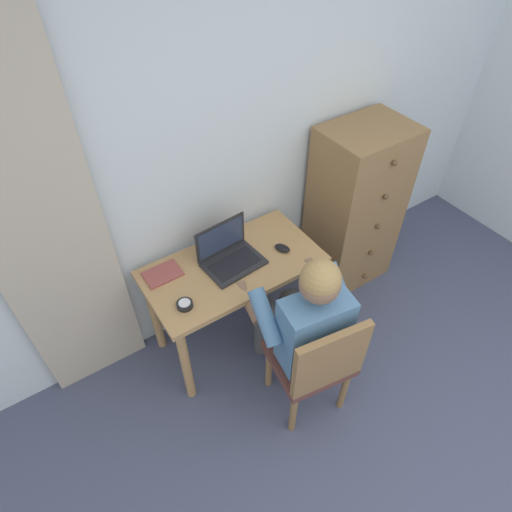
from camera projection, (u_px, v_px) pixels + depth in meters
wall_back at (247, 143)px, 2.54m from camera, size 4.80×0.05×2.50m
curtain_panel at (50, 247)px, 2.13m from camera, size 0.58×0.03×2.19m
desk at (233, 279)px, 2.66m from camera, size 1.06×0.56×0.72m
dresser at (355, 209)px, 3.09m from camera, size 0.58×0.47×1.26m
chair at (316, 362)px, 2.37m from camera, size 0.48×0.46×0.87m
person_seated at (302, 318)px, 2.36m from camera, size 0.59×0.62×1.19m
laptop at (229, 254)px, 2.56m from camera, size 0.36×0.28×0.24m
computer_mouse at (282, 248)px, 2.65m from camera, size 0.10×0.12×0.03m
desk_clock at (185, 305)px, 2.34m from camera, size 0.09×0.09×0.03m
notebook_pad at (163, 274)px, 2.51m from camera, size 0.21×0.15×0.01m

